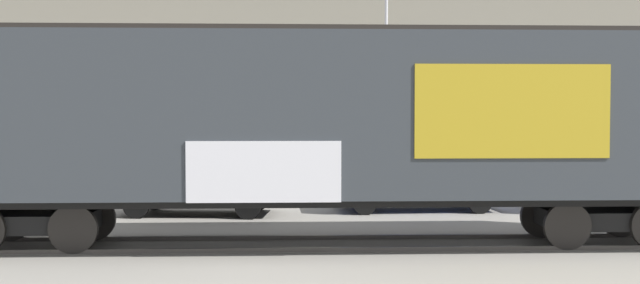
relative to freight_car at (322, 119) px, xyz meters
The scene contains 8 objects.
ground_plane 2.53m from the freight_car, behind, with size 260.00×260.00×0.00m, color gray.
track 4.26m from the freight_car, ahead, with size 60.02×3.41×0.08m.
freight_car is the anchor object (origin of this frame).
flagpole 14.17m from the freight_car, 78.87° to the left, with size 0.60×1.58×8.69m.
hillside 61.49m from the freight_car, 90.27° to the left, with size 111.47×38.33×17.33m.
parked_car_black 5.93m from the freight_car, 124.01° to the left, with size 4.30×2.18×1.84m.
parked_car_blue 6.32m from the freight_car, 64.22° to the left, with size 4.60×2.15×1.69m.
parked_car_white 9.81m from the freight_car, 34.23° to the left, with size 4.85×2.31×1.61m.
Camera 1 is at (-0.07, -14.88, 2.60)m, focal length 42.07 mm.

